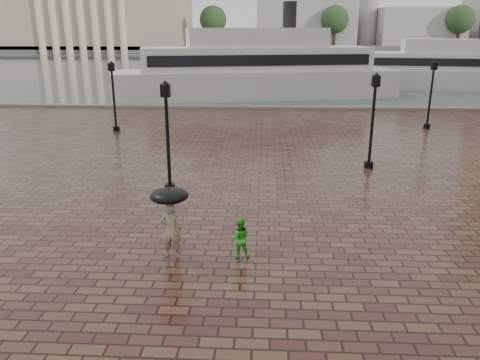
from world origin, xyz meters
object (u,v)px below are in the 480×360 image
object	(u,v)px
adult_pedestrian	(171,230)
child_pedestrian	(240,238)
street_lamps	(276,108)
ferry_near	(256,69)
ferry_far	(452,69)

from	to	relation	value
adult_pedestrian	child_pedestrian	xyz separation A→B (m)	(2.00, 0.10, -0.24)
street_lamps	ferry_near	world-z (taller)	ferry_near
adult_pedestrian	street_lamps	bearing A→B (deg)	-102.58
ferry_near	ferry_far	size ratio (longest dim) A/B	1.21
adult_pedestrian	ferry_far	bearing A→B (deg)	-117.79
street_lamps	adult_pedestrian	bearing A→B (deg)	-103.71
street_lamps	ferry_near	distance (m)	21.65
street_lamps	ferry_far	bearing A→B (deg)	55.26
child_pedestrian	ferry_near	world-z (taller)	ferry_near
adult_pedestrian	ferry_far	size ratio (longest dim) A/B	0.07
child_pedestrian	ferry_near	size ratio (longest dim) A/B	0.04
child_pedestrian	ferry_far	xyz separation A→B (m)	(21.62, 42.65, 1.65)
ferry_near	ferry_far	distance (m)	23.26
adult_pedestrian	ferry_far	distance (m)	48.86
adult_pedestrian	ferry_near	distance (m)	35.09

